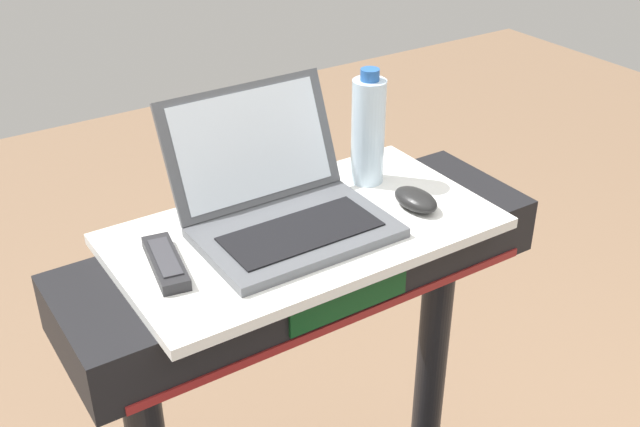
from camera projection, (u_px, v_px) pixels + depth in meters
desk_board at (305, 231)px, 1.39m from camera, size 0.68×0.38×0.02m
laptop at (281, 203)px, 1.37m from camera, size 0.33×0.31×0.22m
computer_mouse at (416, 200)px, 1.44m from camera, size 0.06×0.10×0.03m
water_bottle at (368, 130)px, 1.49m from camera, size 0.07×0.07×0.23m
tv_remote at (166, 262)px, 1.26m from camera, size 0.07×0.17×0.02m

